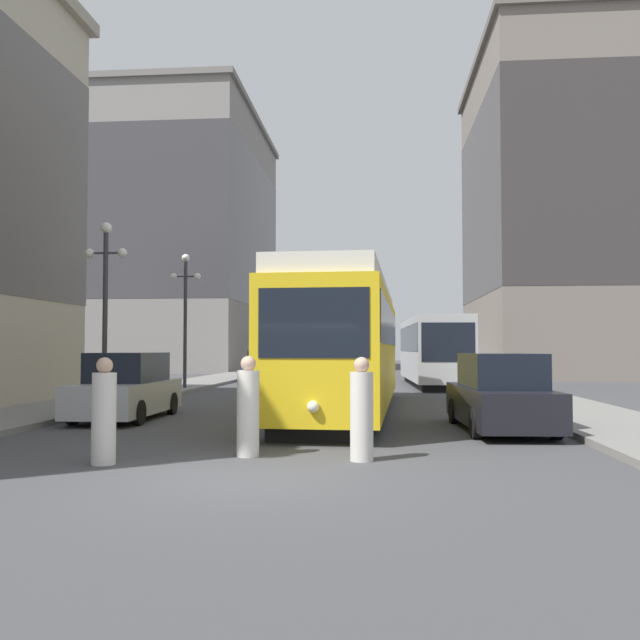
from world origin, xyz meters
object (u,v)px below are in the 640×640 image
pedestrian_on_sidewalk (362,412)px  transit_bus (433,348)px  pedestrian_crossing_near (104,414)px  pedestrian_crossing_far (248,410)px  lamp_post_left_near (105,285)px  lamp_post_left_far (185,301)px  parked_car_left_near (265,366)px  parked_car_right_far (500,395)px  streetcar (348,343)px  parked_car_left_mid (127,388)px

pedestrian_on_sidewalk → transit_bus: bearing=-140.9°
pedestrian_crossing_near → pedestrian_crossing_far: pedestrian_crossing_far is taller
pedestrian_crossing_far → lamp_post_left_near: 11.55m
lamp_post_left_near → lamp_post_left_far: (0.00, 9.07, 0.13)m
parked_car_left_near → lamp_post_left_near: size_ratio=0.82×
parked_car_left_near → lamp_post_left_near: lamp_post_left_near is taller
transit_bus → pedestrian_crossing_far: bearing=-104.5°
parked_car_right_far → pedestrian_crossing_far: parked_car_right_far is taller
lamp_post_left_far → pedestrian_on_sidewalk: bearing=-65.2°
parked_car_left_near → pedestrian_crossing_far: parked_car_left_near is taller
streetcar → lamp_post_left_far: size_ratio=2.48×
parked_car_left_mid → lamp_post_left_far: 12.66m
pedestrian_crossing_far → lamp_post_left_far: size_ratio=0.29×
streetcar → transit_bus: (3.74, 14.58, -0.15)m
pedestrian_crossing_far → parked_car_right_far: bearing=-128.5°
pedestrian_crossing_near → lamp_post_left_near: 11.36m
parked_car_right_far → pedestrian_crossing_far: (-5.19, -4.22, -0.01)m
parked_car_left_near → pedestrian_crossing_far: bearing=-79.1°
transit_bus → pedestrian_on_sidewalk: 23.75m
streetcar → parked_car_right_far: size_ratio=3.09×
pedestrian_crossing_near → pedestrian_crossing_far: size_ratio=0.99×
parked_car_left_mid → pedestrian_on_sidewalk: parked_car_left_mid is taller
lamp_post_left_near → lamp_post_left_far: bearing=90.0°
pedestrian_crossing_near → parked_car_right_far: bearing=11.5°
parked_car_left_mid → parked_car_right_far: size_ratio=0.95×
lamp_post_left_far → lamp_post_left_near: bearing=-90.0°
streetcar → pedestrian_crossing_far: 8.84m
pedestrian_crossing_near → lamp_post_left_near: lamp_post_left_near is taller
parked_car_left_mid → pedestrian_on_sidewalk: (6.61, -6.34, -0.01)m
parked_car_left_near → lamp_post_left_near: (-1.90, -19.55, 3.14)m
lamp_post_left_near → transit_bus: bearing=50.7°
parked_car_right_far → lamp_post_left_far: lamp_post_left_far is taller
parked_car_left_near → parked_car_left_mid: size_ratio=1.03×
pedestrian_on_sidewalk → parked_car_left_near: bearing=-120.5°
transit_bus → pedestrian_crossing_far: (-5.14, -23.23, -1.11)m
lamp_post_left_far → streetcar: bearing=-50.3°
parked_car_left_mid → pedestrian_crossing_far: size_ratio=2.59×
lamp_post_left_near → pedestrian_crossing_near: bearing=-67.3°
transit_bus → parked_car_right_far: size_ratio=2.35×
transit_bus → pedestrian_crossing_far: size_ratio=6.39×
pedestrian_crossing_near → pedestrian_crossing_far: (2.25, 1.02, 0.01)m
parked_car_left_mid → streetcar: bearing=22.7°
streetcar → pedestrian_on_sidewalk: size_ratio=8.47×
parked_car_left_near → pedestrian_crossing_far: (4.55, -28.60, -0.00)m
parked_car_right_far → pedestrian_crossing_near: (-7.44, -5.24, -0.01)m
pedestrian_crossing_near → parked_car_left_mid: bearing=84.4°
parked_car_left_near → pedestrian_crossing_far: size_ratio=2.67×
streetcar → lamp_post_left_far: 12.47m
parked_car_left_mid → pedestrian_on_sidewalk: size_ratio=2.61×
transit_bus → parked_car_left_mid: bearing=-121.5°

